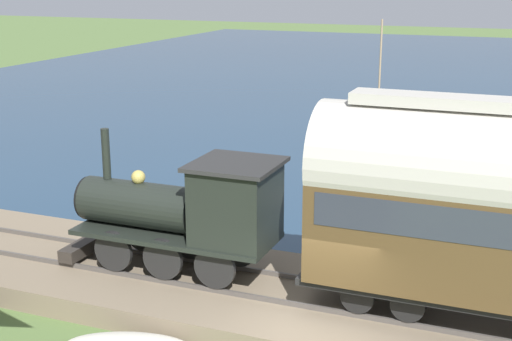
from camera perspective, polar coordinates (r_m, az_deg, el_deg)
harbor_water at (r=58.43m, az=17.79°, el=6.90°), size 80.00×80.00×0.01m
rail_embankment at (r=17.38m, az=6.32°, el=-11.04°), size 4.80×56.00×0.70m
steam_locomotive at (r=17.85m, az=-5.29°, el=-3.05°), size 2.05×5.75×3.52m
sailboat_black at (r=36.89m, az=9.69°, el=3.84°), size 1.28×6.39×5.84m
rowboat_mid_harbor at (r=24.61m, az=11.05°, el=-3.26°), size 1.80×2.80×0.45m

